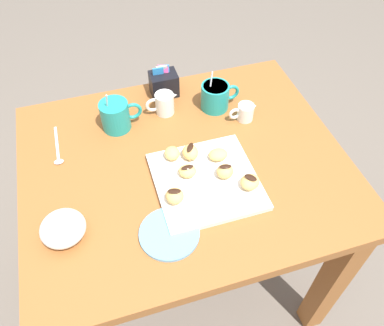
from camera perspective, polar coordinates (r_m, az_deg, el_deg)
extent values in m
plane|color=#665B51|center=(1.76, -0.73, -15.62)|extent=(8.00, 8.00, 0.00)
cube|color=#935628|center=(1.15, -1.07, -0.39)|extent=(0.94, 0.78, 0.04)
cube|color=#935628|center=(1.44, 19.71, -15.88)|extent=(0.07, 0.07, 0.69)
cube|color=#935628|center=(1.64, -18.12, -3.46)|extent=(0.07, 0.07, 0.69)
cube|color=#935628|center=(1.74, 9.05, 2.74)|extent=(0.07, 0.07, 0.69)
cube|color=silver|center=(1.08, 2.06, -2.65)|extent=(0.28, 0.28, 0.02)
cylinder|color=teal|center=(1.23, -11.14, 6.77)|extent=(0.09, 0.09, 0.09)
torus|color=teal|center=(1.23, -8.68, 7.49)|extent=(0.06, 0.01, 0.06)
cylinder|color=#331E11|center=(1.20, -11.43, 8.22)|extent=(0.08, 0.08, 0.01)
cylinder|color=silver|center=(1.21, -12.23, 7.87)|extent=(0.01, 0.04, 0.12)
cylinder|color=teal|center=(1.28, 3.36, 9.63)|extent=(0.09, 0.09, 0.09)
torus|color=teal|center=(1.30, 5.71, 10.20)|extent=(0.06, 0.01, 0.06)
cylinder|color=#331E11|center=(1.26, 3.44, 10.94)|extent=(0.08, 0.08, 0.01)
cylinder|color=silver|center=(1.26, 2.64, 10.67)|extent=(0.03, 0.04, 0.11)
cylinder|color=silver|center=(1.27, -3.90, 8.66)|extent=(0.06, 0.06, 0.07)
cone|color=silver|center=(1.26, -2.69, 9.82)|extent=(0.02, 0.02, 0.02)
torus|color=silver|center=(1.26, -5.68, 8.42)|extent=(0.05, 0.01, 0.05)
cylinder|color=white|center=(1.25, -3.97, 9.70)|extent=(0.05, 0.05, 0.01)
cube|color=black|center=(1.34, -4.12, 11.42)|extent=(0.09, 0.07, 0.08)
cube|color=#2D84D1|center=(1.32, -4.12, 13.52)|extent=(0.04, 0.01, 0.03)
cube|color=#EA4C93|center=(1.32, -4.27, 13.51)|extent=(0.04, 0.02, 0.03)
cube|color=#2D84D1|center=(1.31, -4.97, 13.16)|extent=(0.04, 0.01, 0.03)
cube|color=white|center=(1.32, -4.46, 13.46)|extent=(0.04, 0.01, 0.03)
ellipsoid|color=silver|center=(1.02, -18.31, -9.03)|extent=(0.11, 0.11, 0.06)
sphere|color=silver|center=(1.00, -18.61, -8.37)|extent=(0.06, 0.06, 0.06)
ellipsoid|color=green|center=(0.99, -18.17, -7.63)|extent=(0.03, 0.02, 0.01)
cylinder|color=silver|center=(1.26, 7.80, 7.36)|extent=(0.05, 0.05, 0.05)
cone|color=silver|center=(1.26, 8.93, 8.16)|extent=(0.02, 0.02, 0.02)
torus|color=silver|center=(1.25, 6.28, 7.16)|extent=(0.04, 0.01, 0.04)
cylinder|color=black|center=(1.25, 7.91, 8.10)|extent=(0.04, 0.04, 0.01)
cylinder|color=#66A8DB|center=(0.99, -3.33, -10.23)|extent=(0.15, 0.15, 0.01)
cube|color=silver|center=(1.25, -19.08, 2.64)|extent=(0.01, 0.15, 0.00)
ellipsoid|color=silver|center=(1.20, -18.86, 0.19)|extent=(0.03, 0.02, 0.01)
ellipsoid|color=#E5B260|center=(1.07, 4.83, -1.23)|extent=(0.05, 0.05, 0.04)
ellipsoid|color=black|center=(1.06, 4.91, -0.51)|extent=(0.04, 0.02, 0.00)
ellipsoid|color=#E5B260|center=(1.02, -2.54, -4.82)|extent=(0.06, 0.06, 0.04)
ellipsoid|color=black|center=(1.00, -2.58, -4.12)|extent=(0.04, 0.03, 0.00)
ellipsoid|color=#E5B260|center=(1.12, -0.23, 1.53)|extent=(0.05, 0.06, 0.04)
ellipsoid|color=black|center=(1.10, -0.24, 2.26)|extent=(0.03, 0.04, 0.00)
ellipsoid|color=#E5B260|center=(1.06, 8.45, -2.74)|extent=(0.07, 0.07, 0.03)
ellipsoid|color=black|center=(1.05, 8.57, -2.12)|extent=(0.04, 0.04, 0.00)
ellipsoid|color=#E5B260|center=(1.12, -2.92, 1.41)|extent=(0.06, 0.06, 0.03)
ellipsoid|color=#E5B260|center=(1.08, -0.68, -1.19)|extent=(0.06, 0.06, 0.03)
ellipsoid|color=black|center=(1.06, -0.68, -0.63)|extent=(0.03, 0.02, 0.00)
ellipsoid|color=#E5B260|center=(1.12, 3.82, 1.22)|extent=(0.06, 0.05, 0.03)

